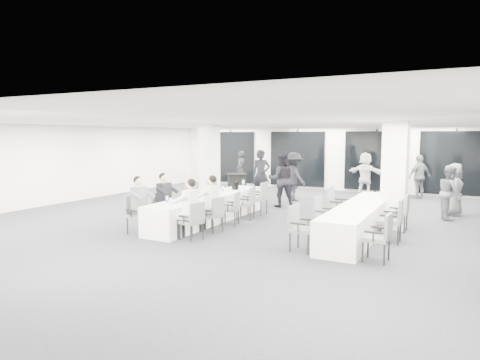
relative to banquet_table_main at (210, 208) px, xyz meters
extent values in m
cube|color=#222227|center=(0.54, 0.46, -0.39)|extent=(14.00, 16.00, 0.02)
cube|color=silver|center=(0.54, 0.46, 2.43)|extent=(14.00, 16.00, 0.02)
cube|color=silver|center=(-6.47, 0.46, 1.02)|extent=(0.02, 16.00, 2.80)
cube|color=silver|center=(0.54, 8.47, 1.02)|extent=(14.00, 0.02, 2.80)
cube|color=black|center=(0.54, 8.40, 0.98)|extent=(13.60, 0.06, 2.50)
cube|color=white|center=(-2.26, 3.66, 1.02)|extent=(0.60, 0.60, 2.80)
cube|color=white|center=(4.74, 1.46, 1.02)|extent=(0.60, 0.60, 2.80)
cube|color=silver|center=(0.00, 0.00, 0.00)|extent=(0.90, 5.00, 0.75)
cube|color=silver|center=(4.13, 0.30, 0.00)|extent=(0.90, 5.00, 0.75)
cylinder|color=black|center=(-0.86, 3.25, 0.15)|extent=(0.67, 0.67, 1.05)
cylinder|color=black|center=(-0.86, 3.25, 0.68)|extent=(0.77, 0.77, 0.02)
cube|color=#575A5F|center=(-0.75, -2.13, 0.07)|extent=(0.50, 0.52, 0.08)
cube|color=#575A5F|center=(-0.97, -2.11, 0.34)|extent=(0.11, 0.46, 0.46)
cylinder|color=black|center=(-0.93, -1.91, -0.17)|extent=(0.04, 0.04, 0.41)
cylinder|color=black|center=(-0.97, -2.31, -0.17)|extent=(0.04, 0.04, 0.41)
cylinder|color=black|center=(-0.53, -1.95, -0.17)|extent=(0.04, 0.04, 0.41)
cylinder|color=black|center=(-0.57, -2.35, -0.17)|extent=(0.04, 0.04, 0.41)
cube|color=black|center=(-0.73, -1.88, 0.24)|extent=(0.34, 0.07, 0.04)
cube|color=black|center=(-0.77, -2.38, 0.24)|extent=(0.34, 0.07, 0.04)
cube|color=#575A5F|center=(-0.75, -1.13, 0.05)|extent=(0.46, 0.48, 0.08)
cube|color=#575A5F|center=(-0.96, -1.12, 0.30)|extent=(0.08, 0.44, 0.43)
cylinder|color=black|center=(-0.93, -0.93, -0.18)|extent=(0.03, 0.03, 0.39)
cylinder|color=black|center=(-0.95, -1.31, -0.18)|extent=(0.03, 0.03, 0.39)
cylinder|color=black|center=(-0.55, -0.95, -0.18)|extent=(0.03, 0.03, 0.39)
cylinder|color=black|center=(-0.57, -1.33, -0.18)|extent=(0.03, 0.03, 0.39)
cube|color=black|center=(-0.74, -0.90, 0.21)|extent=(0.32, 0.06, 0.04)
cube|color=black|center=(-0.76, -1.37, 0.21)|extent=(0.32, 0.06, 0.04)
cube|color=#575A5F|center=(-0.75, -0.41, 0.04)|extent=(0.50, 0.52, 0.07)
cube|color=#575A5F|center=(-0.95, -0.37, 0.29)|extent=(0.13, 0.43, 0.43)
cylinder|color=black|center=(-0.90, -0.19, -0.19)|extent=(0.03, 0.03, 0.38)
cylinder|color=black|center=(-0.97, -0.55, -0.19)|extent=(0.03, 0.03, 0.38)
cylinder|color=black|center=(-0.53, -0.26, -0.19)|extent=(0.03, 0.03, 0.38)
cylinder|color=black|center=(-0.60, -0.62, -0.19)|extent=(0.03, 0.03, 0.38)
cube|color=black|center=(-0.71, -0.18, 0.20)|extent=(0.32, 0.10, 0.04)
cube|color=black|center=(-0.79, -0.63, 0.20)|extent=(0.32, 0.10, 0.04)
cube|color=#575A5F|center=(-0.75, 0.47, 0.11)|extent=(0.54, 0.56, 0.09)
cube|color=#575A5F|center=(-0.99, 0.49, 0.41)|extent=(0.11, 0.50, 0.50)
cylinder|color=black|center=(-0.95, 0.70, -0.15)|extent=(0.04, 0.04, 0.44)
cylinder|color=black|center=(-0.98, 0.27, -0.15)|extent=(0.04, 0.04, 0.44)
cylinder|color=black|center=(-0.52, 0.67, -0.15)|extent=(0.04, 0.04, 0.44)
cylinder|color=black|center=(-0.55, 0.24, -0.15)|extent=(0.04, 0.04, 0.44)
cube|color=black|center=(-0.73, 0.74, 0.30)|extent=(0.37, 0.07, 0.04)
cube|color=black|center=(-0.77, 0.20, 0.30)|extent=(0.37, 0.07, 0.04)
cube|color=#575A5F|center=(-0.75, 1.73, 0.09)|extent=(0.50, 0.52, 0.08)
cube|color=#575A5F|center=(-0.98, 1.74, 0.38)|extent=(0.08, 0.48, 0.48)
cylinder|color=black|center=(-0.95, 1.95, -0.16)|extent=(0.04, 0.04, 0.43)
cylinder|color=black|center=(-0.97, 1.53, -0.16)|extent=(0.04, 0.04, 0.43)
cylinder|color=black|center=(-0.53, 1.93, -0.16)|extent=(0.04, 0.04, 0.43)
cylinder|color=black|center=(-0.55, 1.52, -0.16)|extent=(0.04, 0.04, 0.43)
cube|color=black|center=(-0.74, 1.99, 0.27)|extent=(0.36, 0.06, 0.04)
cube|color=black|center=(-0.76, 1.47, 0.27)|extent=(0.36, 0.06, 0.04)
cube|color=#575A5F|center=(0.75, -2.05, 0.05)|extent=(0.53, 0.54, 0.08)
cube|color=#575A5F|center=(0.95, -2.10, 0.30)|extent=(0.16, 0.43, 0.43)
cylinder|color=black|center=(0.89, -2.28, -0.18)|extent=(0.03, 0.03, 0.39)
cylinder|color=black|center=(0.98, -1.91, -0.18)|extent=(0.03, 0.03, 0.39)
cylinder|color=black|center=(0.52, -2.18, -0.18)|extent=(0.03, 0.03, 0.39)
cylinder|color=black|center=(0.61, -1.82, -0.18)|extent=(0.03, 0.03, 0.39)
cube|color=black|center=(0.69, -2.28, 0.21)|extent=(0.32, 0.12, 0.04)
cube|color=black|center=(0.81, -1.82, 0.21)|extent=(0.32, 0.12, 0.04)
cube|color=#575A5F|center=(0.75, -1.10, 0.04)|extent=(0.50, 0.52, 0.07)
cube|color=#575A5F|center=(0.95, -1.14, 0.30)|extent=(0.13, 0.43, 0.43)
cylinder|color=black|center=(0.90, -1.32, -0.18)|extent=(0.03, 0.03, 0.38)
cylinder|color=black|center=(0.97, -0.95, -0.18)|extent=(0.03, 0.03, 0.38)
cylinder|color=black|center=(0.53, -1.25, -0.18)|extent=(0.03, 0.03, 0.38)
cylinder|color=black|center=(0.60, -0.89, -0.18)|extent=(0.03, 0.03, 0.38)
cube|color=black|center=(0.71, -1.33, 0.20)|extent=(0.32, 0.09, 0.04)
cube|color=black|center=(0.79, -0.88, 0.20)|extent=(0.32, 0.09, 0.04)
cube|color=#575A5F|center=(0.75, -0.19, 0.05)|extent=(0.53, 0.55, 0.08)
cube|color=#575A5F|center=(0.95, -0.14, 0.31)|extent=(0.16, 0.44, 0.44)
cylinder|color=black|center=(0.98, -0.33, -0.18)|extent=(0.03, 0.03, 0.39)
cylinder|color=black|center=(0.89, 0.04, -0.18)|extent=(0.03, 0.03, 0.39)
cylinder|color=black|center=(0.61, -0.42, -0.18)|extent=(0.03, 0.03, 0.39)
cylinder|color=black|center=(0.52, -0.05, -0.18)|extent=(0.03, 0.03, 0.39)
cube|color=black|center=(0.81, -0.42, 0.21)|extent=(0.32, 0.11, 0.04)
cube|color=black|center=(0.69, 0.04, 0.21)|extent=(0.32, 0.11, 0.04)
cube|color=#575A5F|center=(0.75, 0.74, 0.07)|extent=(0.54, 0.56, 0.08)
cube|color=#575A5F|center=(0.97, 0.78, 0.34)|extent=(0.14, 0.46, 0.46)
cylinder|color=black|center=(0.98, 0.58, -0.17)|extent=(0.04, 0.04, 0.41)
cylinder|color=black|center=(0.91, 0.98, -0.17)|extent=(0.04, 0.04, 0.41)
cylinder|color=black|center=(0.59, 0.51, -0.17)|extent=(0.04, 0.04, 0.41)
cylinder|color=black|center=(0.52, 0.90, -0.17)|extent=(0.04, 0.04, 0.41)
cube|color=black|center=(0.80, 0.50, 0.24)|extent=(0.34, 0.10, 0.04)
cube|color=black|center=(0.70, 0.99, 0.24)|extent=(0.34, 0.10, 0.04)
cube|color=#575A5F|center=(0.75, 1.57, 0.10)|extent=(0.49, 0.51, 0.09)
cube|color=#575A5F|center=(0.98, 1.57, 0.39)|extent=(0.07, 0.49, 0.49)
cylinder|color=black|center=(0.96, 1.36, -0.16)|extent=(0.04, 0.04, 0.44)
cylinder|color=black|center=(0.96, 1.78, -0.16)|extent=(0.04, 0.04, 0.44)
cylinder|color=black|center=(0.54, 1.36, -0.16)|extent=(0.04, 0.04, 0.44)
cylinder|color=black|center=(0.54, 1.79, -0.16)|extent=(0.04, 0.04, 0.44)
cube|color=black|center=(0.75, 1.31, 0.28)|extent=(0.36, 0.05, 0.04)
cube|color=black|center=(0.75, 1.84, 0.28)|extent=(0.36, 0.05, 0.04)
cube|color=#575A5F|center=(3.38, -1.77, 0.08)|extent=(0.51, 0.52, 0.08)
cube|color=#575A5F|center=(3.16, -1.75, 0.36)|extent=(0.10, 0.47, 0.47)
cylinder|color=black|center=(3.20, -1.55, -0.17)|extent=(0.04, 0.04, 0.42)
cylinder|color=black|center=(3.16, -1.95, -0.17)|extent=(0.04, 0.04, 0.42)
cylinder|color=black|center=(3.60, -1.58, -0.17)|extent=(0.04, 0.04, 0.42)
cylinder|color=black|center=(3.57, -1.99, -0.17)|extent=(0.04, 0.04, 0.42)
cube|color=black|center=(3.40, -1.52, 0.25)|extent=(0.35, 0.07, 0.04)
cube|color=black|center=(3.36, -2.02, 0.25)|extent=(0.35, 0.07, 0.04)
cube|color=#575A5F|center=(3.38, -0.10, 0.07)|extent=(0.49, 0.51, 0.08)
cube|color=#575A5F|center=(3.16, -0.08, 0.33)|extent=(0.09, 0.46, 0.45)
cylinder|color=black|center=(3.20, 0.11, -0.17)|extent=(0.04, 0.04, 0.40)
cylinder|color=black|center=(3.17, -0.28, -0.17)|extent=(0.04, 0.04, 0.40)
cylinder|color=black|center=(3.59, 0.08, -0.17)|extent=(0.04, 0.04, 0.40)
cylinder|color=black|center=(3.56, -0.31, -0.17)|extent=(0.04, 0.04, 0.40)
cube|color=black|center=(3.40, 0.15, 0.24)|extent=(0.34, 0.06, 0.04)
cube|color=black|center=(3.36, -0.34, 0.24)|extent=(0.34, 0.06, 0.04)
cube|color=#575A5F|center=(3.38, 1.16, 0.11)|extent=(0.50, 0.52, 0.09)
cube|color=#575A5F|center=(3.14, 1.16, 0.40)|extent=(0.07, 0.50, 0.50)
cylinder|color=black|center=(3.16, 1.38, -0.15)|extent=(0.04, 0.04, 0.44)
cylinder|color=black|center=(3.16, 0.95, -0.15)|extent=(0.04, 0.04, 0.44)
cylinder|color=black|center=(3.60, 1.38, -0.15)|extent=(0.04, 0.04, 0.44)
cylinder|color=black|center=(3.60, 0.95, -0.15)|extent=(0.04, 0.04, 0.44)
cube|color=black|center=(3.38, 1.43, 0.30)|extent=(0.37, 0.04, 0.04)
cube|color=black|center=(3.38, 0.89, 0.30)|extent=(0.37, 0.04, 0.04)
cube|color=#575A5F|center=(4.88, -1.83, 0.08)|extent=(0.49, 0.51, 0.08)
cube|color=#575A5F|center=(5.10, -1.85, 0.35)|extent=(0.09, 0.46, 0.46)
cylinder|color=black|center=(5.07, -2.05, -0.17)|extent=(0.04, 0.04, 0.41)
cylinder|color=black|center=(5.09, -1.65, -0.17)|extent=(0.04, 0.04, 0.41)
cylinder|color=black|center=(4.67, -2.02, -0.17)|extent=(0.04, 0.04, 0.41)
cylinder|color=black|center=(4.69, -1.62, -0.17)|extent=(0.04, 0.04, 0.41)
cube|color=black|center=(4.87, -2.08, 0.25)|extent=(0.34, 0.06, 0.04)
cube|color=black|center=(4.90, -1.58, 0.25)|extent=(0.34, 0.06, 0.04)
cube|color=#575A5F|center=(4.88, -0.15, 0.10)|extent=(0.49, 0.52, 0.08)
cube|color=#575A5F|center=(5.11, -0.15, 0.39)|extent=(0.07, 0.49, 0.49)
cylinder|color=black|center=(5.10, -0.36, -0.16)|extent=(0.04, 0.04, 0.43)
cylinder|color=black|center=(5.09, 0.07, -0.16)|extent=(0.04, 0.04, 0.43)
cylinder|color=black|center=(4.67, -0.36, -0.16)|extent=(0.04, 0.04, 0.43)
cylinder|color=black|center=(4.67, 0.06, -0.16)|extent=(0.04, 0.04, 0.43)
cube|color=black|center=(4.88, -0.41, 0.28)|extent=(0.36, 0.05, 0.04)
cube|color=black|center=(4.88, 0.12, 0.28)|extent=(0.36, 0.05, 0.04)
cube|color=#575A5F|center=(4.88, 1.19, 0.07)|extent=(0.47, 0.49, 0.08)
cube|color=#575A5F|center=(5.10, 1.18, 0.34)|extent=(0.07, 0.46, 0.46)
cylinder|color=black|center=(5.08, 0.98, -0.17)|extent=(0.04, 0.04, 0.41)
cylinder|color=black|center=(5.09, 1.38, -0.17)|extent=(0.04, 0.04, 0.41)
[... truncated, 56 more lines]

